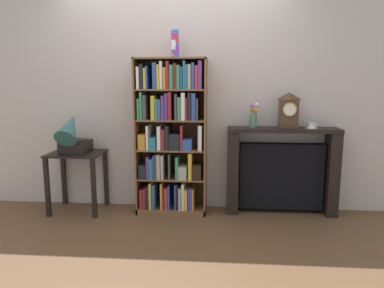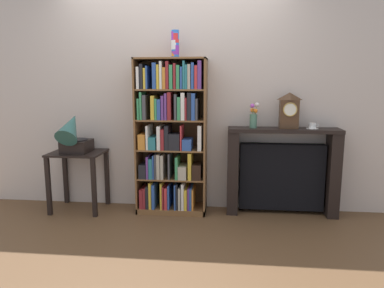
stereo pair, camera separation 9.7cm
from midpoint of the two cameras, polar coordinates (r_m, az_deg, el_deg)
The scene contains 10 objects.
ground_plane at distance 4.07m, azimuth -4.04°, elevation -11.13°, with size 7.82×6.40×0.02m, color brown.
wall_back at distance 4.10m, azimuth -2.57°, elevation 7.80°, with size 4.82×0.08×2.60m, color beige.
bookshelf at distance 3.93m, azimuth -4.08°, elevation 0.98°, with size 0.76×0.35×1.70m.
cup_stack at distance 3.93m, azimuth -3.44°, elevation 15.59°, with size 0.08×0.08×0.29m.
side_table_left at distance 4.23m, azimuth -18.46°, elevation -3.45°, with size 0.58×0.48×0.67m.
gramophone at distance 4.09m, azimuth -19.18°, elevation 1.40°, with size 0.29×0.49×0.50m.
fireplace_mantel at distance 4.08m, azimuth 13.36°, elevation -4.24°, with size 1.19×0.28×0.96m.
mantel_clock at distance 3.95m, azimuth 14.44°, elevation 5.21°, with size 0.19×0.14×0.38m.
flower_vase at distance 3.92m, azimuth 9.05°, elevation 4.33°, with size 0.10×0.13×0.27m.
teacup_with_saucer at distance 4.02m, azimuth 17.86°, elevation 2.77°, with size 0.13×0.13×0.06m.
Camera 1 is at (0.53, -3.76, 1.45)m, focal length 33.50 mm.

